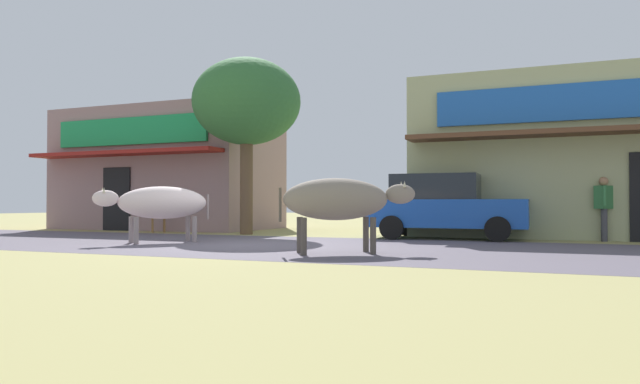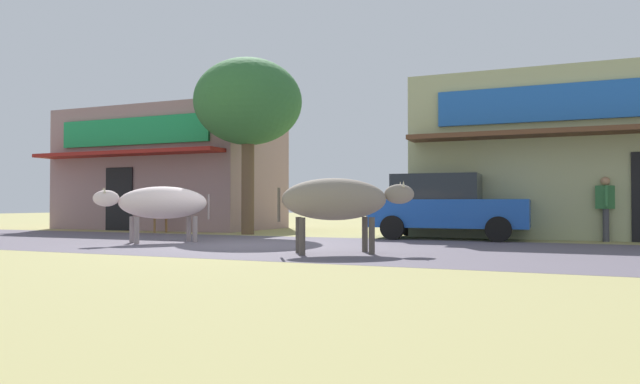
{
  "view_description": "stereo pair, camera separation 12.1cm",
  "coord_description": "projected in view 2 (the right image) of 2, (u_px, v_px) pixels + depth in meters",
  "views": [
    {
      "loc": [
        6.1,
        -11.13,
        0.9
      ],
      "look_at": [
        1.3,
        0.71,
        1.15
      ],
      "focal_mm": 32.53,
      "sensor_mm": 36.0,
      "label": 1
    },
    {
      "loc": [
        6.22,
        -11.08,
        0.9
      ],
      "look_at": [
        1.3,
        0.71,
        1.15
      ],
      "focal_mm": 32.53,
      "sensor_mm": 36.0,
      "label": 2
    }
  ],
  "objects": [
    {
      "name": "cow_far_dark",
      "position": [
        338.0,
        200.0,
        10.38
      ],
      "size": [
        2.34,
        1.71,
        1.35
      ],
      "color": "gray",
      "rests_on": "ground"
    },
    {
      "name": "ground",
      "position": [
        252.0,
        245.0,
        12.6
      ],
      "size": [
        80.0,
        80.0,
        0.0
      ],
      "primitive_type": "plane",
      "color": "#9D965B"
    },
    {
      "name": "cafe_chair_near_tree",
      "position": [
        158.0,
        216.0,
        17.91
      ],
      "size": [
        0.62,
        0.62,
        0.92
      ],
      "color": "brown",
      "rests_on": "ground"
    },
    {
      "name": "storefront_right_club",
      "position": [
        577.0,
        157.0,
        15.87
      ],
      "size": [
        8.41,
        5.01,
        4.32
      ],
      "color": "#A6AC7E",
      "rests_on": "ground"
    },
    {
      "name": "storefront_left_cafe",
      "position": [
        172.0,
        170.0,
        21.04
      ],
      "size": [
        7.44,
        5.01,
        4.22
      ],
      "color": "gray",
      "rests_on": "ground"
    },
    {
      "name": "cow_near_brown",
      "position": [
        161.0,
        203.0,
        13.31
      ],
      "size": [
        1.96,
        2.33,
        1.29
      ],
      "color": "silver",
      "rests_on": "ground"
    },
    {
      "name": "roadside_tree",
      "position": [
        248.0,
        103.0,
        16.9
      ],
      "size": [
        3.15,
        3.15,
        5.13
      ],
      "color": "brown",
      "rests_on": "ground"
    },
    {
      "name": "pedestrian_by_shop",
      "position": [
        606.0,
        204.0,
        13.69
      ],
      "size": [
        0.45,
        0.61,
        1.53
      ],
      "color": "#3F3F47",
      "rests_on": "ground"
    },
    {
      "name": "parked_hatchback_car",
      "position": [
        446.0,
        206.0,
        14.77
      ],
      "size": [
        3.91,
        2.04,
        1.64
      ],
      "color": "#1848A5",
      "rests_on": "ground"
    },
    {
      "name": "asphalt_road",
      "position": [
        252.0,
        245.0,
        12.6
      ],
      "size": [
        72.0,
        6.2,
        0.0
      ],
      "primitive_type": "cube",
      "color": "#57505C",
      "rests_on": "ground"
    },
    {
      "name": "cafe_chair_by_doorway",
      "position": [
        141.0,
        215.0,
        19.36
      ],
      "size": [
        0.47,
        0.47,
        0.92
      ],
      "color": "brown",
      "rests_on": "ground"
    }
  ]
}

